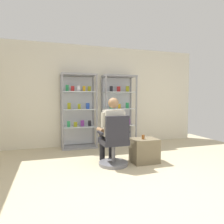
{
  "coord_description": "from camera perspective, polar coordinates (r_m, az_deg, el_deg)",
  "views": [
    {
      "loc": [
        -1.33,
        -2.55,
        1.26
      ],
      "look_at": [
        -0.07,
        1.4,
        1.0
      ],
      "focal_mm": 32.75,
      "sensor_mm": 36.0,
      "label": 1
    }
  ],
  "objects": [
    {
      "name": "ground_plane",
      "position": [
        3.14,
        9.62,
        -20.16
      ],
      "size": [
        7.2,
        7.2,
        0.0
      ],
      "primitive_type": "plane",
      "color": "#C6B793"
    },
    {
      "name": "back_wall",
      "position": [
        5.7,
        -4.24,
        4.5
      ],
      "size": [
        6.0,
        0.1,
        2.7
      ],
      "primitive_type": "cube",
      "color": "silver",
      "rests_on": "ground"
    },
    {
      "name": "display_cabinet_left",
      "position": [
        5.38,
        -9.35,
        0.42
      ],
      "size": [
        0.9,
        0.45,
        1.9
      ],
      "color": "gray",
      "rests_on": "ground"
    },
    {
      "name": "display_cabinet_right",
      "position": [
        5.64,
        1.78,
        0.58
      ],
      "size": [
        0.9,
        0.45,
        1.9
      ],
      "color": "gray",
      "rests_on": "ground"
    },
    {
      "name": "office_chair",
      "position": [
        3.89,
        0.67,
        -9.29
      ],
      "size": [
        0.57,
        0.56,
        0.96
      ],
      "color": "slate",
      "rests_on": "ground"
    },
    {
      "name": "seated_shopkeeper",
      "position": [
        3.98,
        -0.16,
        -4.32
      ],
      "size": [
        0.5,
        0.58,
        1.29
      ],
      "color": "black",
      "rests_on": "ground"
    },
    {
      "name": "storage_crate",
      "position": [
        4.19,
        9.01,
        -10.58
      ],
      "size": [
        0.51,
        0.41,
        0.48
      ],
      "primitive_type": "cube",
      "color": "#72664C",
      "rests_on": "ground"
    },
    {
      "name": "tea_glass",
      "position": [
        4.08,
        8.68,
        -6.93
      ],
      "size": [
        0.06,
        0.06,
        0.08
      ],
      "primitive_type": "cylinder",
      "color": "brown",
      "rests_on": "storage_crate"
    }
  ]
}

